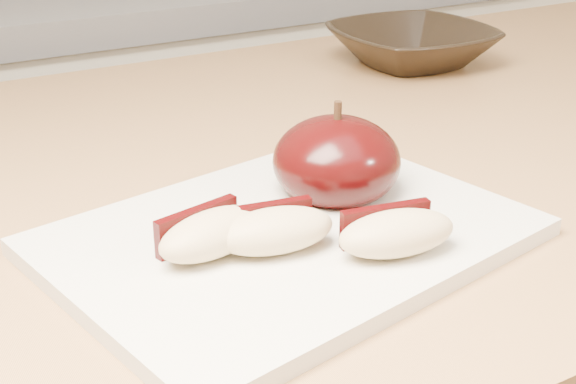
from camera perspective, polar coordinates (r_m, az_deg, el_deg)
back_cabinet at (r=1.40m, az=-19.07°, el=-5.46°), size 2.40×0.62×0.94m
cutting_board at (r=0.50m, az=0.00°, el=-3.19°), size 0.32×0.26×0.01m
apple_half at (r=0.54m, az=3.47°, el=2.20°), size 0.11×0.11×0.07m
apple_wedge_a at (r=0.47m, az=-5.51°, el=-2.91°), size 0.08×0.05×0.03m
apple_wedge_b at (r=0.47m, az=-1.02°, el=-2.69°), size 0.08×0.05×0.03m
apple_wedge_c at (r=0.47m, az=7.64°, el=-2.85°), size 0.08×0.05×0.03m
bowl at (r=0.90m, az=8.77°, el=10.25°), size 0.18×0.18×0.04m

